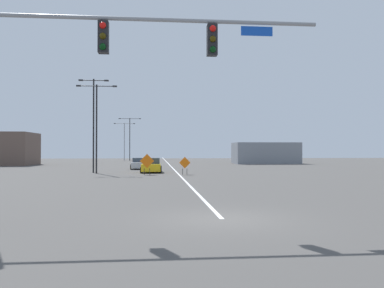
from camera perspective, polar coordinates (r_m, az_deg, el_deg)
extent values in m
plane|color=#4C4947|center=(13.56, 4.39, -10.79)|extent=(195.25, 195.25, 0.00)
cube|color=white|center=(67.48, -3.45, -2.86)|extent=(0.16, 108.47, 0.01)
cylinder|color=gray|center=(13.87, -4.88, 17.49)|extent=(10.88, 0.14, 0.14)
cube|color=black|center=(13.78, -12.70, 14.82)|extent=(0.34, 0.32, 1.05)
sphere|color=red|center=(13.72, -12.79, 16.42)|extent=(0.22, 0.22, 0.22)
sphere|color=#3C3106|center=(13.62, -12.80, 15.01)|extent=(0.22, 0.22, 0.22)
sphere|color=black|center=(13.53, -12.80, 13.59)|extent=(0.22, 0.22, 0.22)
cube|color=black|center=(13.81, 2.92, 14.77)|extent=(0.34, 0.32, 1.05)
sphere|color=red|center=(13.75, 3.03, 16.36)|extent=(0.22, 0.22, 0.22)
sphere|color=#3C3106|center=(13.65, 3.03, 14.96)|extent=(0.22, 0.22, 0.22)
sphere|color=black|center=(13.56, 3.03, 13.53)|extent=(0.22, 0.22, 0.22)
cube|color=#1447B7|center=(14.21, 9.36, 15.82)|extent=(1.10, 0.03, 0.32)
cylinder|color=black|center=(41.70, -14.07, 2.58)|extent=(0.16, 0.16, 9.66)
cylinder|color=black|center=(42.34, -14.93, 8.91)|extent=(1.30, 0.08, 0.08)
cube|color=#262628|center=(42.45, -15.80, 8.88)|extent=(0.44, 0.24, 0.14)
cylinder|color=black|center=(42.14, -13.17, 8.94)|extent=(1.30, 0.08, 0.08)
cube|color=#262628|center=(42.06, -12.28, 8.96)|extent=(0.44, 0.24, 0.14)
cylinder|color=gray|center=(88.32, -9.77, 0.33)|extent=(0.16, 0.16, 8.34)
cylinder|color=gray|center=(88.58, -10.45, 2.93)|extent=(2.12, 0.08, 0.08)
cube|color=#262628|center=(88.68, -11.13, 2.93)|extent=(0.44, 0.24, 0.14)
cylinder|color=gray|center=(88.42, -9.07, 2.93)|extent=(2.12, 0.08, 0.08)
cube|color=#262628|center=(88.36, -8.39, 2.93)|extent=(0.44, 0.24, 0.14)
cylinder|color=black|center=(86.82, -9.00, 0.67)|extent=(0.16, 0.16, 9.33)
cylinder|color=black|center=(87.13, -9.72, 3.64)|extent=(2.20, 0.08, 0.08)
cube|color=#262628|center=(87.22, -10.44, 3.64)|extent=(0.44, 0.24, 0.14)
cylinder|color=black|center=(86.99, -8.27, 3.65)|extent=(2.20, 0.08, 0.08)
cube|color=#262628|center=(86.94, -7.55, 3.65)|extent=(0.44, 0.24, 0.14)
cylinder|color=black|center=(40.39, -13.66, 2.13)|extent=(0.16, 0.16, 8.88)
cylinder|color=black|center=(40.98, -14.88, 8.13)|extent=(1.78, 0.08, 0.08)
cube|color=#262628|center=(41.13, -16.12, 8.10)|extent=(0.44, 0.24, 0.14)
cylinder|color=black|center=(40.72, -12.38, 8.18)|extent=(1.78, 0.08, 0.08)
cube|color=#262628|center=(40.62, -11.12, 8.20)|extent=(0.44, 0.24, 0.14)
cube|color=orange|center=(37.35, -6.53, -2.46)|extent=(1.34, 0.17, 1.34)
cylinder|color=black|center=(37.37, -6.94, -3.99)|extent=(0.05, 0.05, 0.61)
cylinder|color=black|center=(37.41, -6.14, -3.98)|extent=(0.05, 0.05, 0.61)
cube|color=orange|center=(37.45, -1.05, -2.72)|extent=(1.09, 0.23, 1.10)
cylinder|color=black|center=(37.43, -1.37, -4.02)|extent=(0.05, 0.05, 0.56)
cylinder|color=black|center=(37.54, -0.73, -4.01)|extent=(0.05, 0.05, 0.56)
cube|color=gold|center=(41.29, -5.92, -3.38)|extent=(1.99, 4.24, 0.74)
cube|color=#333D47|center=(41.48, -5.92, -2.43)|extent=(1.77, 2.10, 0.61)
cylinder|color=black|center=(39.87, -7.37, -3.77)|extent=(0.23, 0.64, 0.64)
cylinder|color=black|center=(39.82, -4.58, -3.77)|extent=(0.23, 0.64, 0.64)
cylinder|color=black|center=(42.81, -7.18, -3.57)|extent=(0.23, 0.64, 0.64)
cylinder|color=black|center=(42.76, -4.58, -3.58)|extent=(0.23, 0.64, 0.64)
cube|color=#B7BABF|center=(48.65, -7.54, -3.02)|extent=(1.96, 4.18, 0.71)
cube|color=#333D47|center=(48.84, -7.53, -2.29)|extent=(1.74, 2.10, 0.51)
cylinder|color=black|center=(47.26, -8.79, -3.31)|extent=(0.23, 0.64, 0.64)
cylinder|color=black|center=(47.17, -6.46, -3.32)|extent=(0.23, 0.64, 0.64)
cylinder|color=black|center=(50.16, -8.55, -3.17)|extent=(0.23, 0.64, 0.64)
cylinder|color=black|center=(50.08, -6.36, -3.18)|extent=(0.23, 0.64, 0.64)
cube|color=gray|center=(68.57, 10.61, -1.31)|extent=(10.89, 5.49, 3.60)
cube|color=brown|center=(66.96, -24.78, -0.64)|extent=(6.84, 8.07, 5.03)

